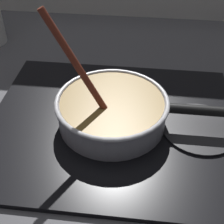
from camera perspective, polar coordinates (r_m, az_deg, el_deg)
name	(u,v)px	position (r m, az deg, el deg)	size (l,w,h in m)	color
ground	(33,185)	(0.68, -13.59, -12.34)	(2.40, 1.60, 0.04)	#4C4C51
hob_plate	(112,124)	(0.75, 0.00, -2.14)	(0.56, 0.48, 0.01)	black
burner_ring	(112,121)	(0.74, 0.00, -1.56)	(0.20, 0.20, 0.01)	#592D0C
spare_burner	(200,128)	(0.75, 15.04, -2.73)	(0.17, 0.17, 0.01)	#262628
cooking_pan	(113,110)	(0.72, 0.15, 0.33)	(0.43, 0.25, 0.27)	silver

